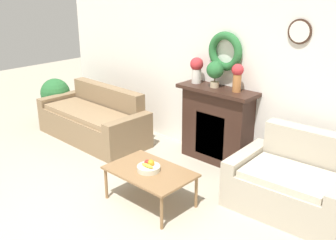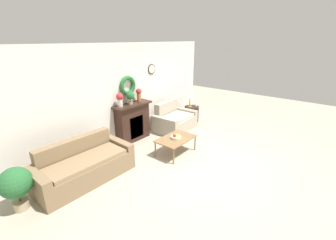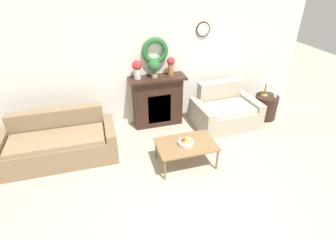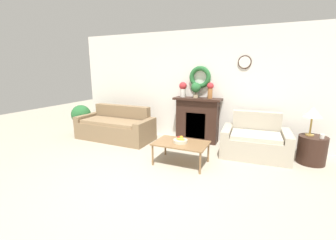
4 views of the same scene
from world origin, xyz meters
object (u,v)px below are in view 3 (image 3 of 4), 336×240
fruit_bowl (186,142)px  vase_on_mantel_left (137,68)px  vase_on_mantel_right (171,65)px  fireplace (158,101)px  potted_plant_on_mantel (154,66)px  loveseat_right (225,112)px  coffee_table (186,146)px  mug (275,95)px  side_table_by_loveseat (265,107)px  table_lamp (268,77)px  couch_left (59,144)px

fruit_bowl → vase_on_mantel_left: 1.77m
vase_on_mantel_left → vase_on_mantel_right: bearing=0.0°
fireplace → potted_plant_on_mantel: bearing=-164.8°
vase_on_mantel_left → vase_on_mantel_right: 0.68m
loveseat_right → coffee_table: loveseat_right is taller
mug → vase_on_mantel_left: (-2.91, 0.51, 0.73)m
side_table_by_loveseat → mug: bearing=-37.9°
table_lamp → vase_on_mantel_left: bearing=172.2°
fireplace → side_table_by_loveseat: fireplace is taller
fruit_bowl → vase_on_mantel_left: bearing=109.0°
fruit_bowl → side_table_by_loveseat: 2.53m
mug → vase_on_mantel_left: vase_on_mantel_left is taller
coffee_table → fruit_bowl: size_ratio=3.73×
couch_left → fruit_bowl: size_ratio=7.38×
couch_left → potted_plant_on_mantel: (1.92, 0.66, 1.02)m
side_table_by_loveseat → mug: 0.34m
vase_on_mantel_left → potted_plant_on_mantel: 0.34m
vase_on_mantel_right → mug: bearing=-12.9°
fruit_bowl → potted_plant_on_mantel: (-0.17, 1.45, 0.86)m
couch_left → mug: (4.50, 0.16, 0.27)m
coffee_table → vase_on_mantel_left: 1.81m
side_table_by_loveseat → vase_on_mantel_left: size_ratio=1.45×
vase_on_mantel_left → couch_left: bearing=-156.8°
table_lamp → vase_on_mantel_left: vase_on_mantel_left is taller
side_table_by_loveseat → couch_left: bearing=-176.7°
fruit_bowl → side_table_by_loveseat: fruit_bowl is taller
couch_left → side_table_by_loveseat: (4.38, 0.25, -0.04)m
table_lamp → potted_plant_on_mantel: 2.45m
loveseat_right → fruit_bowl: 1.65m
loveseat_right → potted_plant_on_mantel: bearing=160.8°
fireplace → potted_plant_on_mantel: size_ratio=3.17×
fruit_bowl → vase_on_mantel_left: vase_on_mantel_left is taller
fruit_bowl → table_lamp: (2.23, 1.10, 0.51)m
fireplace → couch_left: fireplace is taller
side_table_by_loveseat → vase_on_mantel_left: vase_on_mantel_left is taller
couch_left → vase_on_mantel_right: (2.27, 0.68, 1.01)m
loveseat_right → vase_on_mantel_right: 1.55m
fruit_bowl → vase_on_mantel_right: 1.71m
couch_left → side_table_by_loveseat: couch_left is taller
loveseat_right → side_table_by_loveseat: (1.02, 0.01, -0.04)m
potted_plant_on_mantel → vase_on_mantel_left: bearing=176.6°
side_table_by_loveseat → potted_plant_on_mantel: size_ratio=1.47×
mug → couch_left: bearing=-177.9°
fruit_bowl → table_lamp: table_lamp is taller
loveseat_right → vase_on_mantel_right: size_ratio=3.67×
loveseat_right → coffee_table: (-1.26, -1.04, 0.08)m
fireplace → table_lamp: 2.41m
mug → vase_on_mantel_right: bearing=167.1°
couch_left → potted_plant_on_mantel: size_ratio=5.43×
loveseat_right → potted_plant_on_mantel: potted_plant_on_mantel is taller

